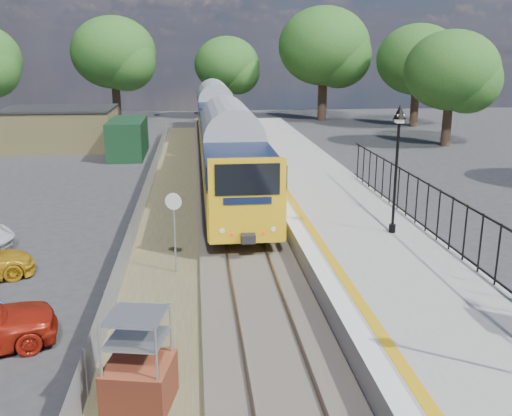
{
  "coord_description": "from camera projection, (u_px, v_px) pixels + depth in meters",
  "views": [
    {
      "loc": [
        -1.73,
        -13.12,
        7.25
      ],
      "look_at": [
        0.3,
        5.85,
        2.0
      ],
      "focal_mm": 40.0,
      "sensor_mm": 36.0,
      "label": 1
    }
  ],
  "objects": [
    {
      "name": "ground",
      "position": [
        269.0,
        343.0,
        14.67
      ],
      "size": [
        120.0,
        120.0,
        0.0
      ],
      "primitive_type": "plane",
      "color": "#2D2D30",
      "rests_on": "ground"
    },
    {
      "name": "track_bed",
      "position": [
        228.0,
        228.0,
        23.88
      ],
      "size": [
        5.9,
        80.0,
        0.29
      ],
      "color": "#473F38",
      "rests_on": "ground"
    },
    {
      "name": "platform",
      "position": [
        348.0,
        229.0,
        22.66
      ],
      "size": [
        5.0,
        70.0,
        0.9
      ],
      "primitive_type": "cube",
      "color": "gray",
      "rests_on": "ground"
    },
    {
      "name": "platform_edge",
      "position": [
        297.0,
        219.0,
        22.32
      ],
      "size": [
        0.9,
        70.0,
        0.01
      ],
      "color": "silver",
      "rests_on": "platform"
    },
    {
      "name": "victorian_lamp_north",
      "position": [
        398.0,
        139.0,
        19.83
      ],
      "size": [
        0.44,
        0.44,
        4.6
      ],
      "color": "black",
      "rests_on": "platform"
    },
    {
      "name": "palisade_fence",
      "position": [
        477.0,
        239.0,
        17.0
      ],
      "size": [
        0.12,
        26.0,
        2.0
      ],
      "color": "black",
      "rests_on": "platform"
    },
    {
      "name": "wire_fence",
      "position": [
        142.0,
        205.0,
        25.59
      ],
      "size": [
        0.06,
        52.0,
        1.2
      ],
      "color": "#999EA3",
      "rests_on": "ground"
    },
    {
      "name": "outbuilding",
      "position": [
        73.0,
        130.0,
        43.07
      ],
      "size": [
        10.8,
        10.1,
        3.12
      ],
      "color": "tan",
      "rests_on": "ground"
    },
    {
      "name": "tree_line",
      "position": [
        227.0,
        59.0,
        53.33
      ],
      "size": [
        56.8,
        43.8,
        11.88
      ],
      "color": "#332319",
      "rests_on": "ground"
    },
    {
      "name": "train",
      "position": [
        220.0,
        125.0,
        39.24
      ],
      "size": [
        2.82,
        40.83,
        3.51
      ],
      "color": "gold",
      "rests_on": "ground"
    },
    {
      "name": "brick_plinth",
      "position": [
        138.0,
        363.0,
        11.78
      ],
      "size": [
        1.58,
        1.58,
        2.15
      ],
      "rotation": [
        0.0,
        0.0,
        -0.21
      ],
      "color": "#953D26",
      "rests_on": "ground"
    },
    {
      "name": "speed_sign",
      "position": [
        174.0,
        219.0,
        18.75
      ],
      "size": [
        0.55,
        0.21,
        2.81
      ],
      "rotation": [
        0.0,
        0.0,
        -0.33
      ],
      "color": "#999EA3",
      "rests_on": "ground"
    }
  ]
}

